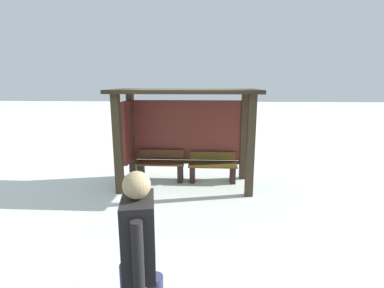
# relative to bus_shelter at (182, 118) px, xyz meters

# --- Properties ---
(ground_plane) EXTENTS (60.00, 60.00, 0.00)m
(ground_plane) POSITION_rel_bus_shelter_xyz_m (0.10, -0.19, -1.58)
(ground_plane) COLOR white
(bus_shelter) EXTENTS (3.26, 1.56, 2.26)m
(bus_shelter) POSITION_rel_bus_shelter_xyz_m (0.00, 0.00, 0.00)
(bus_shelter) COLOR #382B1C
(bus_shelter) RESTS_ON ground
(bench_left_inside) EXTENTS (1.19, 0.40, 0.76)m
(bench_left_inside) POSITION_rel_bus_shelter_xyz_m (-0.54, 0.10, -1.23)
(bench_left_inside) COLOR #4F311A
(bench_left_inside) RESTS_ON ground
(bench_center_inside) EXTENTS (1.19, 0.40, 0.72)m
(bench_center_inside) POSITION_rel_bus_shelter_xyz_m (0.74, 0.10, -1.25)
(bench_center_inside) COLOR #4F3D14
(bench_center_inside) RESTS_ON ground
(person_walking) EXTENTS (0.43, 0.62, 1.72)m
(person_walking) POSITION_rel_bus_shelter_xyz_m (0.05, -4.46, -0.57)
(person_walking) COLOR #272424
(person_walking) RESTS_ON ground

